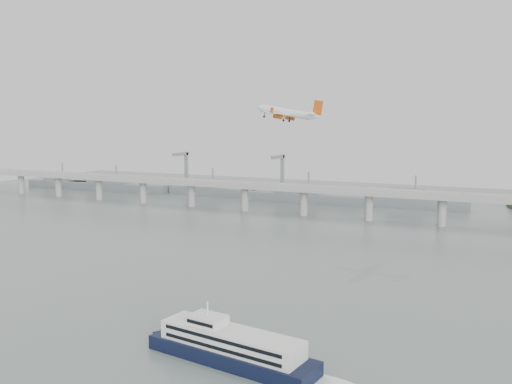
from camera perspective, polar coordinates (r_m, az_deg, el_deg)
The scene contains 5 objects.
ground at distance 224.66m, azimuth -6.22°, elevation -10.75°, with size 900.00×900.00×0.00m, color slate.
bridge at distance 401.25m, azimuth 8.89°, elevation -0.27°, with size 800.00×22.00×23.90m.
distant_fleet at distance 524.77m, azimuth -5.31°, elevation 0.27°, with size 453.00×60.90×40.00m.
ferry at distance 163.98m, azimuth -2.64°, elevation -15.98°, with size 88.01×23.22×16.62m.
airliner at distance 298.69m, azimuth 3.35°, elevation 8.32°, with size 43.29×39.57×11.74m.
Camera 1 is at (113.89, -180.97, 68.94)m, focal length 38.00 mm.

